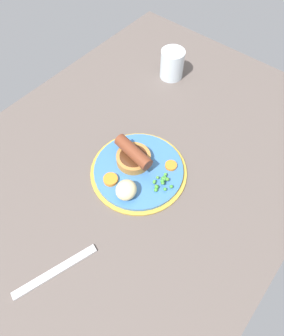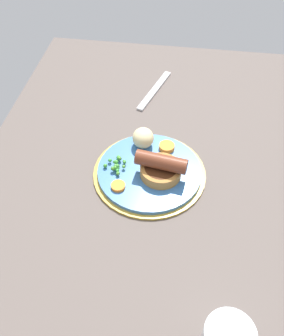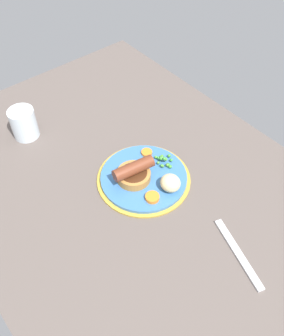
{
  "view_description": "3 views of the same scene",
  "coord_description": "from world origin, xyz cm",
  "px_view_note": "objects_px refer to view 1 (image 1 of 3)",
  "views": [
    {
      "loc": [
        32.31,
        28.61,
        65.33
      ],
      "look_at": [
        2.79,
        4.2,
        6.28
      ],
      "focal_mm": 32.0,
      "sensor_mm": 36.0,
      "label": 1
    },
    {
      "loc": [
        -49.29,
        -2.93,
        62.38
      ],
      "look_at": [
        0.75,
        4.26,
        6.64
      ],
      "focal_mm": 40.0,
      "sensor_mm": 36.0,
      "label": 2
    },
    {
      "loc": [
        49.24,
        -35.83,
        75.67
      ],
      "look_at": [
        2.11,
        2.72,
        7.19
      ],
      "focal_mm": 40.0,
      "sensor_mm": 36.0,
      "label": 3
    }
  ],
  "objects_px": {
    "dinner_plate": "(139,171)",
    "fork": "(56,271)",
    "pea_pile": "(162,182)",
    "carrot_slice_2": "(110,179)",
    "potato_chunk_0": "(126,190)",
    "carrot_slice_3": "(171,165)",
    "drinking_glass": "(172,64)",
    "sausage_pudding": "(133,156)"
  },
  "relations": [
    {
      "from": "pea_pile",
      "to": "dinner_plate",
      "type": "bearing_deg",
      "value": -87.99
    },
    {
      "from": "carrot_slice_3",
      "to": "drinking_glass",
      "type": "distance_m",
      "value": 0.35
    },
    {
      "from": "dinner_plate",
      "to": "carrot_slice_3",
      "type": "height_order",
      "value": "carrot_slice_3"
    },
    {
      "from": "dinner_plate",
      "to": "fork",
      "type": "height_order",
      "value": "dinner_plate"
    },
    {
      "from": "potato_chunk_0",
      "to": "carrot_slice_3",
      "type": "relative_size",
      "value": 1.75
    },
    {
      "from": "carrot_slice_2",
      "to": "drinking_glass",
      "type": "bearing_deg",
      "value": -163.63
    },
    {
      "from": "dinner_plate",
      "to": "drinking_glass",
      "type": "xyz_separation_m",
      "value": [
        -0.34,
        -0.15,
        0.04
      ]
    },
    {
      "from": "pea_pile",
      "to": "drinking_glass",
      "type": "height_order",
      "value": "drinking_glass"
    },
    {
      "from": "sausage_pudding",
      "to": "carrot_slice_3",
      "type": "relative_size",
      "value": 3.73
    },
    {
      "from": "dinner_plate",
      "to": "carrot_slice_3",
      "type": "distance_m",
      "value": 0.08
    },
    {
      "from": "carrot_slice_2",
      "to": "carrot_slice_3",
      "type": "bearing_deg",
      "value": 144.6
    },
    {
      "from": "pea_pile",
      "to": "drinking_glass",
      "type": "relative_size",
      "value": 0.59
    },
    {
      "from": "dinner_plate",
      "to": "carrot_slice_2",
      "type": "relative_size",
      "value": 6.93
    },
    {
      "from": "dinner_plate",
      "to": "fork",
      "type": "distance_m",
      "value": 0.29
    },
    {
      "from": "dinner_plate",
      "to": "sausage_pudding",
      "type": "height_order",
      "value": "sausage_pudding"
    },
    {
      "from": "pea_pile",
      "to": "carrot_slice_3",
      "type": "height_order",
      "value": "pea_pile"
    },
    {
      "from": "dinner_plate",
      "to": "fork",
      "type": "bearing_deg",
      "value": 4.76
    },
    {
      "from": "carrot_slice_2",
      "to": "drinking_glass",
      "type": "xyz_separation_m",
      "value": [
        -0.4,
        -0.12,
        0.02
      ]
    },
    {
      "from": "potato_chunk_0",
      "to": "carrot_slice_2",
      "type": "xyz_separation_m",
      "value": [
        -0.0,
        -0.06,
        -0.02
      ]
    },
    {
      "from": "pea_pile",
      "to": "drinking_glass",
      "type": "distance_m",
      "value": 0.4
    },
    {
      "from": "fork",
      "to": "drinking_glass",
      "type": "xyz_separation_m",
      "value": [
        -0.63,
        -0.17,
        0.04
      ]
    },
    {
      "from": "carrot_slice_2",
      "to": "carrot_slice_3",
      "type": "distance_m",
      "value": 0.15
    },
    {
      "from": "pea_pile",
      "to": "potato_chunk_0",
      "type": "bearing_deg",
      "value": -31.64
    },
    {
      "from": "dinner_plate",
      "to": "drinking_glass",
      "type": "height_order",
      "value": "drinking_glass"
    },
    {
      "from": "dinner_plate",
      "to": "potato_chunk_0",
      "type": "bearing_deg",
      "value": 18.37
    },
    {
      "from": "potato_chunk_0",
      "to": "carrot_slice_3",
      "type": "xyz_separation_m",
      "value": [
        -0.13,
        0.03,
        -0.02
      ]
    },
    {
      "from": "carrot_slice_3",
      "to": "fork",
      "type": "distance_m",
      "value": 0.35
    },
    {
      "from": "pea_pile",
      "to": "carrot_slice_2",
      "type": "height_order",
      "value": "pea_pile"
    },
    {
      "from": "pea_pile",
      "to": "potato_chunk_0",
      "type": "xyz_separation_m",
      "value": [
        0.07,
        -0.05,
        0.01
      ]
    },
    {
      "from": "carrot_slice_2",
      "to": "dinner_plate",
      "type": "bearing_deg",
      "value": 154.93
    },
    {
      "from": "fork",
      "to": "drinking_glass",
      "type": "height_order",
      "value": "drinking_glass"
    },
    {
      "from": "sausage_pudding",
      "to": "carrot_slice_2",
      "type": "height_order",
      "value": "sausage_pudding"
    },
    {
      "from": "sausage_pudding",
      "to": "carrot_slice_2",
      "type": "distance_m",
      "value": 0.08
    },
    {
      "from": "potato_chunk_0",
      "to": "drinking_glass",
      "type": "relative_size",
      "value": 0.58
    },
    {
      "from": "carrot_slice_3",
      "to": "carrot_slice_2",
      "type": "bearing_deg",
      "value": -35.4
    },
    {
      "from": "sausage_pudding",
      "to": "drinking_glass",
      "type": "relative_size",
      "value": 1.24
    },
    {
      "from": "pea_pile",
      "to": "carrot_slice_2",
      "type": "distance_m",
      "value": 0.12
    },
    {
      "from": "pea_pile",
      "to": "fork",
      "type": "distance_m",
      "value": 0.3
    },
    {
      "from": "pea_pile",
      "to": "carrot_slice_3",
      "type": "xyz_separation_m",
      "value": [
        -0.05,
        -0.01,
        -0.01
      ]
    },
    {
      "from": "carrot_slice_3",
      "to": "drinking_glass",
      "type": "bearing_deg",
      "value": -143.64
    },
    {
      "from": "pea_pile",
      "to": "fork",
      "type": "bearing_deg",
      "value": -8.69
    },
    {
      "from": "potato_chunk_0",
      "to": "dinner_plate",
      "type": "bearing_deg",
      "value": -161.63
    }
  ]
}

